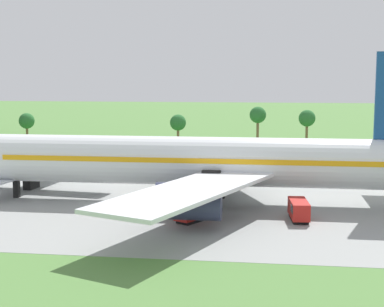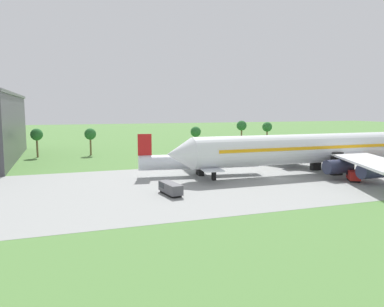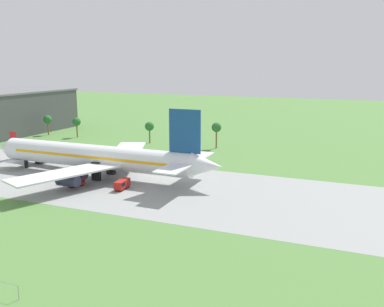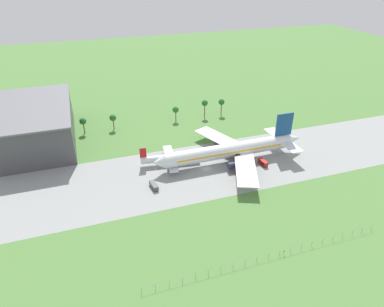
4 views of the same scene
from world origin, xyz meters
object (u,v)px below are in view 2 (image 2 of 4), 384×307
object	(u,v)px
jet_airliner	(322,148)
regional_aircraft	(199,161)
baggage_tug	(170,188)
fuel_truck	(353,175)

from	to	relation	value
jet_airliner	regional_aircraft	distance (m)	28.29
baggage_tug	jet_airliner	bearing A→B (deg)	13.61
regional_aircraft	fuel_truck	xyz separation A→B (m)	(27.04, -16.75, -1.90)
regional_aircraft	fuel_truck	size ratio (longest dim) A/B	5.74
fuel_truck	regional_aircraft	bearing A→B (deg)	148.22
jet_airliner	baggage_tug	size ratio (longest dim) A/B	11.56
regional_aircraft	fuel_truck	bearing A→B (deg)	-31.78
baggage_tug	fuel_truck	distance (m)	38.45
baggage_tug	fuel_truck	size ratio (longest dim) A/B	1.34
jet_airliner	regional_aircraft	world-z (taller)	jet_airliner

